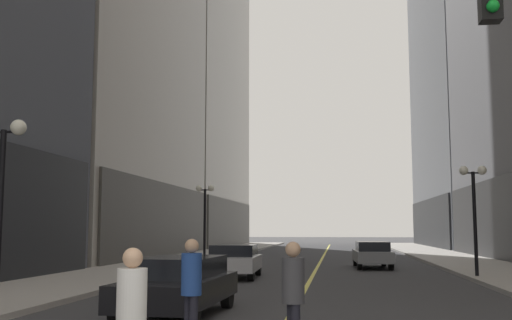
{
  "coord_description": "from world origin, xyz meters",
  "views": [
    {
      "loc": [
        1.11,
        -4.92,
        1.97
      ],
      "look_at": [
        -3.69,
        30.16,
        6.01
      ],
      "focal_mm": 42.15,
      "sensor_mm": 36.0,
      "label": 1
    }
  ],
  "objects_px": {
    "car_silver": "(234,260)",
    "pedestrian_in_white_shirt": "(131,313)",
    "car_black": "(180,284)",
    "pedestrian_with_orange_bag": "(293,291)",
    "street_lamp_left_far": "(205,206)",
    "car_grey": "(372,254)",
    "street_lamp_right_mid": "(474,196)",
    "pedestrian_in_blue_hoodie": "(191,284)",
    "street_lamp_left_near": "(2,171)"
  },
  "relations": [
    {
      "from": "car_black",
      "to": "street_lamp_right_mid",
      "type": "xyz_separation_m",
      "value": [
        8.88,
        11.05,
        2.54
      ]
    },
    {
      "from": "pedestrian_in_blue_hoodie",
      "to": "street_lamp_left_near",
      "type": "distance_m",
      "value": 6.17
    },
    {
      "from": "car_grey",
      "to": "street_lamp_right_mid",
      "type": "xyz_separation_m",
      "value": [
        3.64,
        -6.35,
        2.54
      ]
    },
    {
      "from": "car_black",
      "to": "street_lamp_left_near",
      "type": "distance_m",
      "value": 4.75
    },
    {
      "from": "street_lamp_left_far",
      "to": "pedestrian_in_white_shirt",
      "type": "bearing_deg",
      "value": -79.03
    },
    {
      "from": "car_silver",
      "to": "street_lamp_left_near",
      "type": "relative_size",
      "value": 0.93
    },
    {
      "from": "pedestrian_in_white_shirt",
      "to": "street_lamp_left_far",
      "type": "distance_m",
      "value": 27.4
    },
    {
      "from": "car_black",
      "to": "pedestrian_in_blue_hoodie",
      "type": "distance_m",
      "value": 3.81
    },
    {
      "from": "pedestrian_with_orange_bag",
      "to": "car_silver",
      "type": "bearing_deg",
      "value": 103.22
    },
    {
      "from": "car_black",
      "to": "car_silver",
      "type": "distance_m",
      "value": 10.57
    },
    {
      "from": "car_black",
      "to": "car_silver",
      "type": "bearing_deg",
      "value": 93.23
    },
    {
      "from": "car_grey",
      "to": "pedestrian_with_orange_bag",
      "type": "height_order",
      "value": "pedestrian_with_orange_bag"
    },
    {
      "from": "car_black",
      "to": "street_lamp_left_far",
      "type": "relative_size",
      "value": 1.04
    },
    {
      "from": "car_black",
      "to": "pedestrian_in_blue_hoodie",
      "type": "xyz_separation_m",
      "value": [
        1.16,
        -3.62,
        0.34
      ]
    },
    {
      "from": "car_black",
      "to": "street_lamp_right_mid",
      "type": "relative_size",
      "value": 1.04
    },
    {
      "from": "pedestrian_with_orange_bag",
      "to": "pedestrian_in_white_shirt",
      "type": "height_order",
      "value": "pedestrian_with_orange_bag"
    },
    {
      "from": "car_silver",
      "to": "pedestrian_in_white_shirt",
      "type": "relative_size",
      "value": 2.36
    },
    {
      "from": "car_silver",
      "to": "street_lamp_right_mid",
      "type": "height_order",
      "value": "street_lamp_right_mid"
    },
    {
      "from": "car_silver",
      "to": "car_grey",
      "type": "relative_size",
      "value": 0.93
    },
    {
      "from": "street_lamp_left_far",
      "to": "car_black",
      "type": "bearing_deg",
      "value": -78.89
    },
    {
      "from": "car_grey",
      "to": "street_lamp_left_near",
      "type": "height_order",
      "value": "street_lamp_left_near"
    },
    {
      "from": "car_grey",
      "to": "car_silver",
      "type": "bearing_deg",
      "value": -130.42
    },
    {
      "from": "street_lamp_left_near",
      "to": "pedestrian_in_white_shirt",
      "type": "bearing_deg",
      "value": -48.9
    },
    {
      "from": "pedestrian_with_orange_bag",
      "to": "street_lamp_left_far",
      "type": "relative_size",
      "value": 0.4
    },
    {
      "from": "street_lamp_left_far",
      "to": "car_silver",
      "type": "bearing_deg",
      "value": -70.52
    },
    {
      "from": "street_lamp_left_near",
      "to": "street_lamp_left_far",
      "type": "bearing_deg",
      "value": 90.0
    },
    {
      "from": "car_black",
      "to": "pedestrian_in_white_shirt",
      "type": "relative_size",
      "value": 2.63
    },
    {
      "from": "pedestrian_with_orange_bag",
      "to": "pedestrian_in_white_shirt",
      "type": "distance_m",
      "value": 2.98
    },
    {
      "from": "car_silver",
      "to": "street_lamp_right_mid",
      "type": "xyz_separation_m",
      "value": [
        9.48,
        0.5,
        2.54
      ]
    },
    {
      "from": "pedestrian_in_blue_hoodie",
      "to": "pedestrian_in_white_shirt",
      "type": "bearing_deg",
      "value": -87.95
    },
    {
      "from": "pedestrian_in_blue_hoodie",
      "to": "street_lamp_left_near",
      "type": "relative_size",
      "value": 0.41
    },
    {
      "from": "pedestrian_in_blue_hoodie",
      "to": "car_silver",
      "type": "bearing_deg",
      "value": 97.08
    },
    {
      "from": "pedestrian_with_orange_bag",
      "to": "street_lamp_right_mid",
      "type": "xyz_separation_m",
      "value": [
        5.97,
        15.41,
        2.22
      ]
    },
    {
      "from": "car_silver",
      "to": "pedestrian_with_orange_bag",
      "type": "distance_m",
      "value": 15.33
    },
    {
      "from": "car_silver",
      "to": "street_lamp_right_mid",
      "type": "distance_m",
      "value": 9.82
    },
    {
      "from": "pedestrian_in_blue_hoodie",
      "to": "street_lamp_right_mid",
      "type": "xyz_separation_m",
      "value": [
        7.72,
        14.67,
        2.2
      ]
    },
    {
      "from": "pedestrian_with_orange_bag",
      "to": "pedestrian_in_white_shirt",
      "type": "xyz_separation_m",
      "value": [
        -1.63,
        -2.5,
        -0.01
      ]
    },
    {
      "from": "car_grey",
      "to": "pedestrian_in_white_shirt",
      "type": "bearing_deg",
      "value": -99.26
    },
    {
      "from": "car_silver",
      "to": "pedestrian_in_blue_hoodie",
      "type": "relative_size",
      "value": 2.3
    },
    {
      "from": "car_black",
      "to": "pedestrian_in_white_shirt",
      "type": "xyz_separation_m",
      "value": [
        1.28,
        -6.86,
        0.31
      ]
    },
    {
      "from": "car_grey",
      "to": "car_black",
      "type": "bearing_deg",
      "value": -106.75
    },
    {
      "from": "car_black",
      "to": "pedestrian_in_white_shirt",
      "type": "height_order",
      "value": "pedestrian_in_white_shirt"
    },
    {
      "from": "car_silver",
      "to": "street_lamp_left_far",
      "type": "relative_size",
      "value": 0.93
    },
    {
      "from": "pedestrian_in_white_shirt",
      "to": "street_lamp_left_far",
      "type": "bearing_deg",
      "value": 100.97
    },
    {
      "from": "car_grey",
      "to": "pedestrian_in_blue_hoodie",
      "type": "relative_size",
      "value": 2.48
    },
    {
      "from": "car_silver",
      "to": "street_lamp_left_far",
      "type": "xyz_separation_m",
      "value": [
        -3.32,
        9.39,
        2.54
      ]
    },
    {
      "from": "car_silver",
      "to": "pedestrian_in_white_shirt",
      "type": "bearing_deg",
      "value": -83.85
    },
    {
      "from": "pedestrian_in_white_shirt",
      "to": "street_lamp_right_mid",
      "type": "distance_m",
      "value": 19.59
    },
    {
      "from": "car_grey",
      "to": "street_lamp_left_far",
      "type": "bearing_deg",
      "value": 164.47
    },
    {
      "from": "pedestrian_with_orange_bag",
      "to": "street_lamp_left_near",
      "type": "height_order",
      "value": "street_lamp_left_near"
    }
  ]
}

